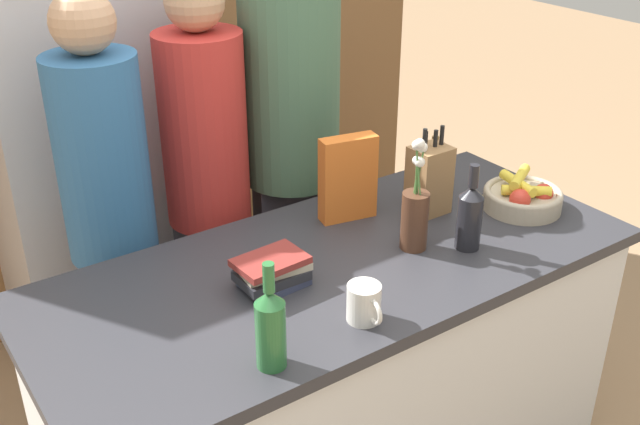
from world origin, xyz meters
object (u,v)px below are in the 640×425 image
object	(u,v)px
flower_vase	(415,214)
bottle_vinegar	(433,171)
cereal_box	(348,178)
person_in_blue	(208,181)
knife_block	(429,179)
person_in_red_tee	(291,139)
bottle_wine	(270,327)
fruit_bowl	(523,197)
person_at_sink	(110,212)
book_stack	(272,271)
coffee_mug	(364,303)
bottle_oil	(470,216)
refrigerator	(93,136)

from	to	relation	value
flower_vase	bottle_vinegar	xyz separation A→B (m)	(0.31, 0.25, -0.03)
cereal_box	person_in_blue	xyz separation A→B (m)	(-0.28, 0.44, -0.10)
knife_block	person_in_red_tee	distance (m)	0.57
bottle_wine	fruit_bowl	bearing A→B (deg)	11.36
person_at_sink	book_stack	bearing A→B (deg)	-47.37
coffee_mug	bottle_oil	distance (m)	0.51
book_stack	bottle_vinegar	world-z (taller)	bottle_vinegar
bottle_vinegar	person_in_blue	xyz separation A→B (m)	(-0.63, 0.46, -0.05)
cereal_box	person_in_red_tee	size ratio (longest dim) A/B	0.15
coffee_mug	bottle_oil	size ratio (longest dim) A/B	0.48
bottle_wine	cereal_box	bearing A→B (deg)	40.28
refrigerator	person_in_blue	distance (m)	0.60
refrigerator	knife_block	distance (m)	1.34
refrigerator	bottle_oil	size ratio (longest dim) A/B	7.19
refrigerator	person_in_red_tee	distance (m)	0.80
flower_vase	bottle_oil	xyz separation A→B (m)	(0.14, -0.09, -0.01)
coffee_mug	flower_vase	bearing A→B (deg)	31.29
book_stack	bottle_vinegar	xyz separation A→B (m)	(0.77, 0.19, 0.04)
bottle_vinegar	person_in_blue	distance (m)	0.79
bottle_vinegar	person_at_sink	world-z (taller)	person_at_sink
refrigerator	bottle_vinegar	xyz separation A→B (m)	(0.84, -1.02, 0.01)
knife_block	cereal_box	xyz separation A→B (m)	(-0.24, 0.12, 0.02)
cereal_box	coffee_mug	bearing A→B (deg)	-122.19
person_in_blue	bottle_oil	bearing A→B (deg)	-77.84
fruit_bowl	book_stack	world-z (taller)	fruit_bowl
flower_vase	bottle_wine	bearing A→B (deg)	-160.00
refrigerator	coffee_mug	bearing A→B (deg)	-82.99
refrigerator	bottle_wine	world-z (taller)	refrigerator
person_in_blue	coffee_mug	bearing A→B (deg)	-109.25
cereal_box	book_stack	size ratio (longest dim) A/B	1.32
fruit_bowl	bottle_oil	world-z (taller)	bottle_oil
person_in_red_tee	coffee_mug	bearing A→B (deg)	-92.94
flower_vase	person_in_red_tee	size ratio (longest dim) A/B	0.20
bottle_oil	person_in_blue	distance (m)	0.93
refrigerator	fruit_bowl	size ratio (longest dim) A/B	7.57
flower_vase	person_at_sink	xyz separation A→B (m)	(-0.69, 0.69, -0.08)
cereal_box	coffee_mug	xyz separation A→B (m)	(-0.31, -0.49, -0.09)
cereal_box	person_in_red_tee	xyz separation A→B (m)	(0.05, 0.42, -0.02)
bottle_oil	person_in_blue	bearing A→B (deg)	119.72
flower_vase	bottle_vinegar	size ratio (longest dim) A/B	1.71
person_in_red_tee	refrigerator	bearing A→B (deg)	151.68
fruit_bowl	person_in_blue	distance (m)	1.08
coffee_mug	book_stack	world-z (taller)	coffee_mug
bottle_wine	person_at_sink	distance (m)	0.93
bottle_oil	book_stack	bearing A→B (deg)	165.33
fruit_bowl	person_at_sink	distance (m)	1.36
book_stack	person_in_red_tee	distance (m)	0.79
refrigerator	fruit_bowl	distance (m)	1.63
person_at_sink	person_in_red_tee	size ratio (longest dim) A/B	0.90
fruit_bowl	bottle_vinegar	world-z (taller)	bottle_vinegar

